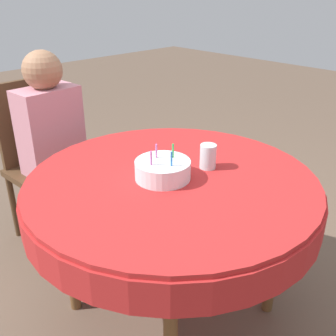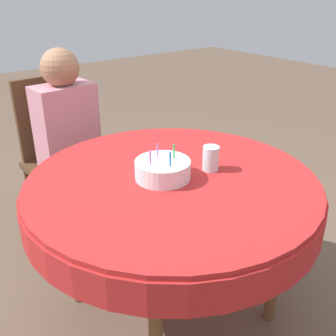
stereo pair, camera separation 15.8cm
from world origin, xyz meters
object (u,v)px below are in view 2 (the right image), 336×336
chair (63,152)px  person (69,129)px  birthday_cake (163,169)px  drinking_glass (211,158)px

chair → person: size_ratio=0.84×
birthday_cake → drinking_glass: bearing=-16.4°
birthday_cake → drinking_glass: birthday_cake is taller
birthday_cake → chair: bearing=91.2°
birthday_cake → drinking_glass: 0.22m
chair → person: bearing=-90.0°
chair → birthday_cake: (0.02, -0.97, 0.25)m
person → birthday_cake: (0.01, -0.87, 0.07)m
person → birthday_cake: bearing=-92.6°
chair → drinking_glass: size_ratio=8.97×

